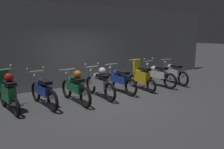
{
  "coord_description": "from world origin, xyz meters",
  "views": [
    {
      "loc": [
        -3.74,
        -6.16,
        2.23
      ],
      "look_at": [
        0.54,
        0.38,
        0.75
      ],
      "focal_mm": 35.46,
      "sensor_mm": 36.0,
      "label": 1
    }
  ],
  "objects_px": {
    "motorbike_slot_3": "(75,87)",
    "motorbike_slot_8": "(173,72)",
    "motorbike_slot_2": "(43,90)",
    "motorbike_slot_7": "(157,75)",
    "motorbike_slot_1": "(8,92)",
    "motorbike_slot_6": "(141,77)",
    "motorbike_slot_4": "(100,82)",
    "motorbike_slot_5": "(119,80)"
  },
  "relations": [
    {
      "from": "motorbike_slot_3",
      "to": "motorbike_slot_8",
      "type": "relative_size",
      "value": 1.01
    },
    {
      "from": "motorbike_slot_2",
      "to": "motorbike_slot_7",
      "type": "height_order",
      "value": "same"
    },
    {
      "from": "motorbike_slot_1",
      "to": "motorbike_slot_7",
      "type": "height_order",
      "value": "motorbike_slot_1"
    },
    {
      "from": "motorbike_slot_6",
      "to": "motorbike_slot_8",
      "type": "distance_m",
      "value": 1.93
    },
    {
      "from": "motorbike_slot_8",
      "to": "motorbike_slot_6",
      "type": "bearing_deg",
      "value": -177.34
    },
    {
      "from": "motorbike_slot_7",
      "to": "motorbike_slot_8",
      "type": "xyz_separation_m",
      "value": [
        0.97,
        0.01,
        -0.0
      ]
    },
    {
      "from": "motorbike_slot_2",
      "to": "motorbike_slot_3",
      "type": "height_order",
      "value": "motorbike_slot_2"
    },
    {
      "from": "motorbike_slot_1",
      "to": "motorbike_slot_7",
      "type": "distance_m",
      "value": 5.77
    },
    {
      "from": "motorbike_slot_2",
      "to": "motorbike_slot_7",
      "type": "bearing_deg",
      "value": -0.13
    },
    {
      "from": "motorbike_slot_8",
      "to": "motorbike_slot_1",
      "type": "bearing_deg",
      "value": 179.36
    },
    {
      "from": "motorbike_slot_3",
      "to": "motorbike_slot_7",
      "type": "height_order",
      "value": "motorbike_slot_7"
    },
    {
      "from": "motorbike_slot_1",
      "to": "motorbike_slot_3",
      "type": "xyz_separation_m",
      "value": [
        1.92,
        -0.29,
        -0.04
      ]
    },
    {
      "from": "motorbike_slot_4",
      "to": "motorbike_slot_5",
      "type": "xyz_separation_m",
      "value": [
        0.96,
        0.17,
        -0.04
      ]
    },
    {
      "from": "motorbike_slot_8",
      "to": "motorbike_slot_5",
      "type": "bearing_deg",
      "value": 179.04
    },
    {
      "from": "motorbike_slot_5",
      "to": "motorbike_slot_6",
      "type": "distance_m",
      "value": 0.97
    },
    {
      "from": "motorbike_slot_1",
      "to": "motorbike_slot_6",
      "type": "height_order",
      "value": "motorbike_slot_1"
    },
    {
      "from": "motorbike_slot_3",
      "to": "motorbike_slot_4",
      "type": "distance_m",
      "value": 0.97
    },
    {
      "from": "motorbike_slot_7",
      "to": "motorbike_slot_4",
      "type": "bearing_deg",
      "value": -177.74
    },
    {
      "from": "motorbike_slot_5",
      "to": "motorbike_slot_7",
      "type": "distance_m",
      "value": 1.92
    },
    {
      "from": "motorbike_slot_2",
      "to": "motorbike_slot_4",
      "type": "xyz_separation_m",
      "value": [
        1.92,
        -0.12,
        0.04
      ]
    },
    {
      "from": "motorbike_slot_4",
      "to": "motorbike_slot_5",
      "type": "relative_size",
      "value": 1.0
    },
    {
      "from": "motorbike_slot_1",
      "to": "motorbike_slot_5",
      "type": "relative_size",
      "value": 0.86
    },
    {
      "from": "motorbike_slot_3",
      "to": "motorbike_slot_8",
      "type": "height_order",
      "value": "motorbike_slot_3"
    },
    {
      "from": "motorbike_slot_5",
      "to": "motorbike_slot_4",
      "type": "bearing_deg",
      "value": -169.81
    },
    {
      "from": "motorbike_slot_8",
      "to": "motorbike_slot_7",
      "type": "bearing_deg",
      "value": -179.38
    },
    {
      "from": "motorbike_slot_2",
      "to": "motorbike_slot_5",
      "type": "xyz_separation_m",
      "value": [
        2.88,
        0.05,
        -0.0
      ]
    },
    {
      "from": "motorbike_slot_2",
      "to": "motorbike_slot_6",
      "type": "relative_size",
      "value": 1.16
    },
    {
      "from": "motorbike_slot_2",
      "to": "motorbike_slot_4",
      "type": "relative_size",
      "value": 1.0
    },
    {
      "from": "motorbike_slot_6",
      "to": "motorbike_slot_7",
      "type": "bearing_deg",
      "value": 4.71
    },
    {
      "from": "motorbike_slot_5",
      "to": "motorbike_slot_3",
      "type": "bearing_deg",
      "value": -172.14
    },
    {
      "from": "motorbike_slot_4",
      "to": "motorbike_slot_6",
      "type": "distance_m",
      "value": 1.92
    },
    {
      "from": "motorbike_slot_2",
      "to": "motorbike_slot_3",
      "type": "xyz_separation_m",
      "value": [
        0.96,
        -0.22,
        0.03
      ]
    },
    {
      "from": "motorbike_slot_3",
      "to": "motorbike_slot_4",
      "type": "bearing_deg",
      "value": 5.52
    },
    {
      "from": "motorbike_slot_3",
      "to": "motorbike_slot_6",
      "type": "xyz_separation_m",
      "value": [
        2.88,
        0.13,
        -0.0
      ]
    },
    {
      "from": "motorbike_slot_7",
      "to": "motorbike_slot_8",
      "type": "bearing_deg",
      "value": 0.62
    },
    {
      "from": "motorbike_slot_6",
      "to": "motorbike_slot_7",
      "type": "xyz_separation_m",
      "value": [
        0.96,
        0.08,
        -0.03
      ]
    },
    {
      "from": "motorbike_slot_5",
      "to": "motorbike_slot_6",
      "type": "bearing_deg",
      "value": -8.13
    },
    {
      "from": "motorbike_slot_4",
      "to": "motorbike_slot_7",
      "type": "height_order",
      "value": "same"
    },
    {
      "from": "motorbike_slot_3",
      "to": "motorbike_slot_4",
      "type": "height_order",
      "value": "motorbike_slot_4"
    },
    {
      "from": "motorbike_slot_4",
      "to": "motorbike_slot_8",
      "type": "bearing_deg",
      "value": 1.85
    },
    {
      "from": "motorbike_slot_3",
      "to": "motorbike_slot_8",
      "type": "bearing_deg",
      "value": 2.58
    },
    {
      "from": "motorbike_slot_2",
      "to": "motorbike_slot_8",
      "type": "relative_size",
      "value": 1.01
    }
  ]
}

